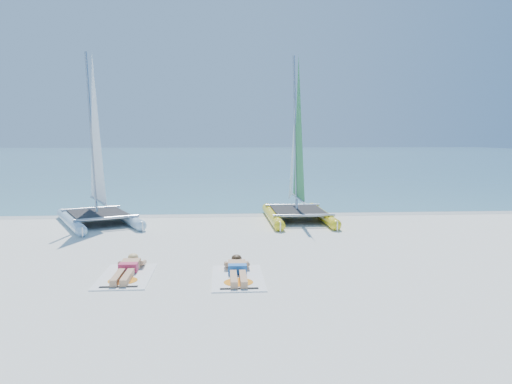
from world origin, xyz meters
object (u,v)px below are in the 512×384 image
(catamaran_yellow, at_px, (296,166))
(towel_b, at_px, (238,278))
(sunbather_b, at_px, (238,270))
(towel_a, at_px, (126,276))
(catamaran_blue, at_px, (96,170))
(sunbather_a, at_px, (128,268))

(catamaran_yellow, distance_m, towel_b, 7.63)
(catamaran_yellow, height_order, towel_b, catamaran_yellow)
(sunbather_b, bearing_deg, towel_a, 178.24)
(catamaran_yellow, distance_m, sunbather_b, 7.43)
(catamaran_blue, height_order, sunbather_a, catamaran_blue)
(sunbather_a, height_order, sunbather_b, same)
(catamaran_blue, height_order, catamaran_yellow, same)
(catamaran_blue, bearing_deg, sunbather_a, -96.21)
(towel_a, xyz_separation_m, towel_b, (2.20, -0.26, 0.00))
(towel_b, height_order, sunbather_b, sunbather_b)
(catamaran_blue, distance_m, sunbather_b, 7.76)
(towel_b, bearing_deg, sunbather_b, 90.00)
(sunbather_a, xyz_separation_m, towel_b, (2.20, -0.45, -0.11))
(towel_b, bearing_deg, catamaran_yellow, 72.76)
(catamaran_blue, xyz_separation_m, sunbather_a, (2.05, -6.04, -1.59))
(catamaran_yellow, bearing_deg, towel_a, -123.48)
(catamaran_yellow, xyz_separation_m, towel_a, (-4.40, -6.83, -1.79))
(towel_a, height_order, sunbather_a, sunbather_a)
(catamaran_blue, relative_size, towel_b, 3.09)
(towel_b, bearing_deg, catamaran_blue, 123.25)
(catamaran_yellow, xyz_separation_m, towel_b, (-2.20, -7.08, -1.79))
(sunbather_b, bearing_deg, sunbather_a, 173.28)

